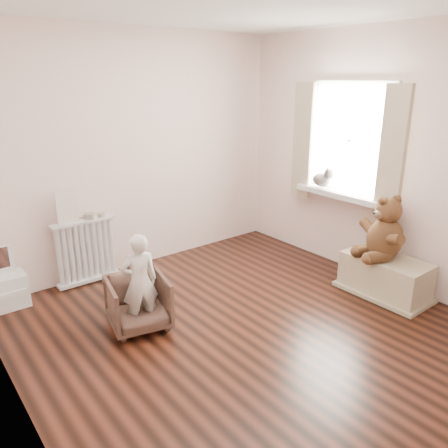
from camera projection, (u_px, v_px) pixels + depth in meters
floor at (242, 325)px, 3.87m from camera, size 3.60×3.60×0.01m
ceiling at (247, 0)px, 3.05m from camera, size 3.60×3.60×0.01m
back_wall at (137, 153)px, 4.80m from camera, size 3.60×0.02×2.60m
right_wall at (376, 158)px, 4.52m from camera, size 0.02×3.60×2.60m
window at (350, 140)px, 4.67m from camera, size 0.03×0.90×1.10m
window_sill at (341, 194)px, 4.80m from camera, size 0.22×1.10×0.06m
curtain_left at (392, 154)px, 4.20m from camera, size 0.06×0.26×1.30m
curtain_right at (303, 141)px, 5.05m from camera, size 0.06×0.26×1.30m
radiator at (86, 248)px, 4.57m from camera, size 0.66×0.13×0.70m
paper_doll at (67, 207)px, 4.33m from camera, size 0.20×0.02×0.34m
tin_a at (89, 216)px, 4.51m from camera, size 0.11×0.11×0.06m
tin_b at (101, 215)px, 4.59m from camera, size 0.08×0.08×0.04m
toy_vanity at (3, 281)px, 4.10m from camera, size 0.38×0.27×0.59m
armchair at (138, 303)px, 3.79m from camera, size 0.59×0.60×0.46m
child at (140, 282)px, 3.68m from camera, size 0.35×0.27×0.86m
toy_bench at (385, 276)px, 4.38m from camera, size 0.44×0.83×0.39m
teddy_bear at (386, 231)px, 4.26m from camera, size 0.61×0.54×0.62m
plush_cat at (322, 179)px, 4.95m from camera, size 0.26×0.32×0.24m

